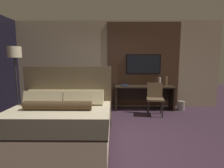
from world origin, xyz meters
TOP-DOWN VIEW (x-y plane):
  - ground_plane at (0.00, 0.00)m, footprint 16.00×16.00m
  - wall_back_tv_panel at (0.15, 2.59)m, footprint 7.20×0.09m
  - bed at (-0.89, -0.17)m, footprint 1.97×2.11m
  - desk at (1.12, 2.29)m, footprint 1.83×0.56m
  - tv at (1.12, 2.52)m, footprint 1.12×0.04m
  - desk_chair at (1.33, 1.69)m, footprint 0.51×0.51m
  - floor_lamp at (-2.37, 1.31)m, footprint 0.34×0.34m
  - vase_tall at (1.59, 2.23)m, footprint 0.08×0.08m
  - vase_short at (1.83, 2.36)m, footprint 0.08×0.08m
  - book at (0.51, 2.27)m, footprint 0.24×0.18m
  - waste_bin at (2.27, 2.16)m, footprint 0.22×0.22m

SIDE VIEW (x-z plane):
  - ground_plane at x=0.00m, z-range 0.00..0.00m
  - waste_bin at x=2.27m, z-range 0.00..0.28m
  - bed at x=-0.89m, z-range -0.32..1.08m
  - desk at x=1.12m, z-range 0.14..0.88m
  - desk_chair at x=1.33m, z-range 0.09..1.00m
  - book at x=0.51m, z-range 0.74..0.77m
  - vase_tall at x=1.59m, z-range 0.74..1.01m
  - vase_short at x=1.83m, z-range 0.74..1.04m
  - wall_back_tv_panel at x=0.15m, z-range 0.00..2.80m
  - tv at x=1.12m, z-range 1.11..1.73m
  - floor_lamp at x=-2.37m, z-range 0.65..2.54m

